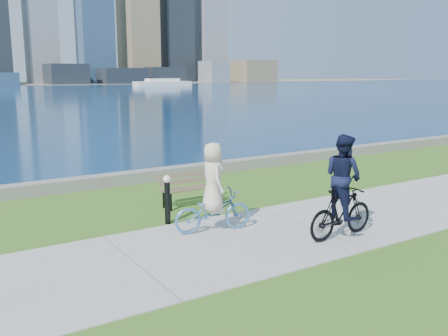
% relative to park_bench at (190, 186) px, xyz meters
% --- Properties ---
extents(ground, '(320.00, 320.00, 0.00)m').
position_rel_park_bench_xyz_m(ground, '(1.25, -3.04, -0.50)').
color(ground, '#325D18').
rests_on(ground, ground).
extents(concrete_path, '(80.00, 3.50, 0.02)m').
position_rel_park_bench_xyz_m(concrete_path, '(1.25, -3.04, -0.49)').
color(concrete_path, '#9C9C97').
rests_on(concrete_path, ground).
extents(seawall, '(90.00, 0.50, 0.35)m').
position_rel_park_bench_xyz_m(seawall, '(1.25, 3.16, -0.32)').
color(seawall, slate).
rests_on(seawall, ground).
extents(ferry_far, '(12.79, 3.65, 1.74)m').
position_rel_park_bench_xyz_m(ferry_far, '(42.86, 90.82, 0.22)').
color(ferry_far, white).
rests_on(ferry_far, ground).
extents(park_bench, '(1.57, 0.55, 0.81)m').
position_rel_park_bench_xyz_m(park_bench, '(0.00, 0.00, 0.00)').
color(park_bench, black).
rests_on(park_bench, ground).
extents(bollard_lamp, '(0.18, 0.18, 1.11)m').
position_rel_park_bench_xyz_m(bollard_lamp, '(-1.20, -1.15, 0.14)').
color(bollard_lamp, black).
rests_on(bollard_lamp, ground).
extents(cyclist_woman, '(0.90, 1.77, 1.90)m').
position_rel_park_bench_xyz_m(cyclist_woman, '(-0.65, -2.21, 0.23)').
color(cyclist_woman, '#4F8AC1').
rests_on(cyclist_woman, ground).
extents(cyclist_man, '(0.66, 1.74, 2.13)m').
position_rel_park_bench_xyz_m(cyclist_man, '(1.34, -3.95, 0.42)').
color(cyclist_man, black).
rests_on(cyclist_man, ground).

